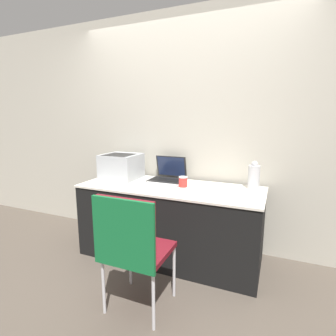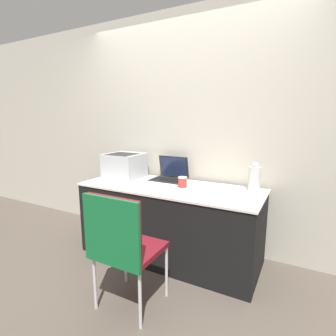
{
  "view_description": "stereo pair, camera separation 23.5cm",
  "coord_description": "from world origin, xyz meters",
  "views": [
    {
      "loc": [
        0.99,
        -2.04,
        1.46
      ],
      "look_at": [
        -0.04,
        0.39,
        0.95
      ],
      "focal_mm": 28.0,
      "sensor_mm": 36.0,
      "label": 1
    },
    {
      "loc": [
        1.2,
        -1.94,
        1.46
      ],
      "look_at": [
        -0.04,
        0.39,
        0.95
      ],
      "focal_mm": 28.0,
      "sensor_mm": 36.0,
      "label": 2
    }
  ],
  "objects": [
    {
      "name": "ground_plane",
      "position": [
        0.0,
        0.0,
        0.0
      ],
      "size": [
        14.0,
        14.0,
        0.0
      ],
      "primitive_type": "plane",
      "color": "brown"
    },
    {
      "name": "wall_back",
      "position": [
        0.0,
        0.79,
        1.3
      ],
      "size": [
        8.0,
        0.05,
        2.6
      ],
      "color": "#B7B2A3",
      "rests_on": "ground_plane"
    },
    {
      "name": "table",
      "position": [
        0.0,
        0.35,
        0.38
      ],
      "size": [
        1.85,
        0.72,
        0.77
      ],
      "color": "black",
      "rests_on": "ground_plane"
    },
    {
      "name": "printer",
      "position": [
        -0.65,
        0.46,
        0.92
      ],
      "size": [
        0.4,
        0.39,
        0.28
      ],
      "color": "#B2B7BC",
      "rests_on": "table"
    },
    {
      "name": "laptop_left",
      "position": [
        -0.12,
        0.59,
        0.83
      ],
      "size": [
        0.36,
        0.31,
        0.26
      ],
      "color": "black",
      "rests_on": "table"
    },
    {
      "name": "external_keyboard",
      "position": [
        -0.09,
        0.31,
        0.78
      ],
      "size": [
        0.36,
        0.13,
        0.02
      ],
      "color": "silver",
      "rests_on": "table"
    },
    {
      "name": "coffee_cup",
      "position": [
        0.13,
        0.38,
        0.82
      ],
      "size": [
        0.09,
        0.09,
        0.1
      ],
      "color": "red",
      "rests_on": "table"
    },
    {
      "name": "metal_pitcher",
      "position": [
        0.79,
        0.57,
        0.89
      ],
      "size": [
        0.11,
        0.11,
        0.28
      ],
      "color": "silver",
      "rests_on": "table"
    },
    {
      "name": "chair",
      "position": [
        0.07,
        -0.55,
        0.59
      ],
      "size": [
        0.47,
        0.44,
        0.93
      ],
      "color": "maroon",
      "rests_on": "ground_plane"
    }
  ]
}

